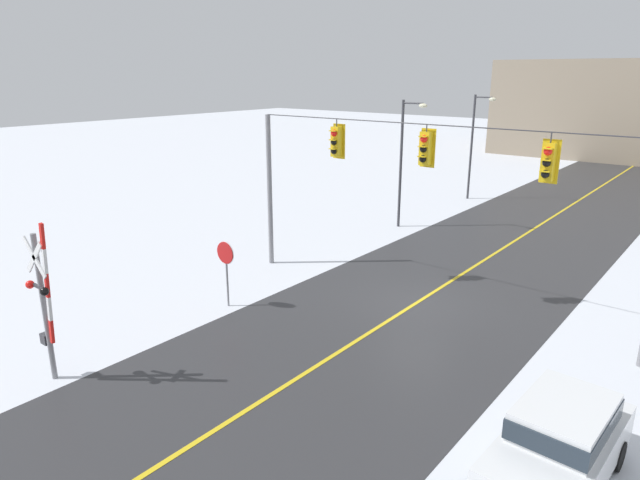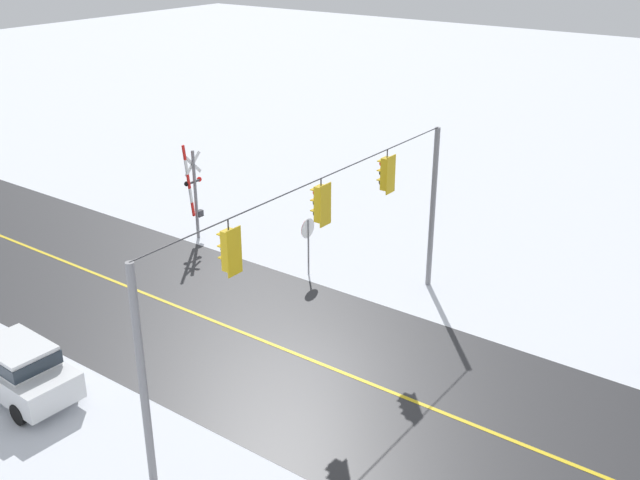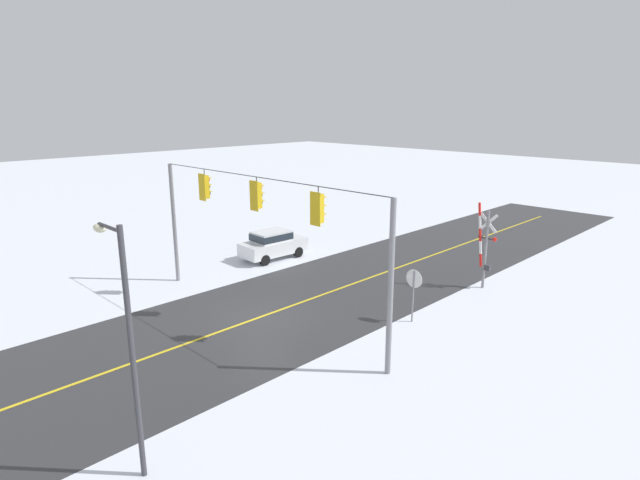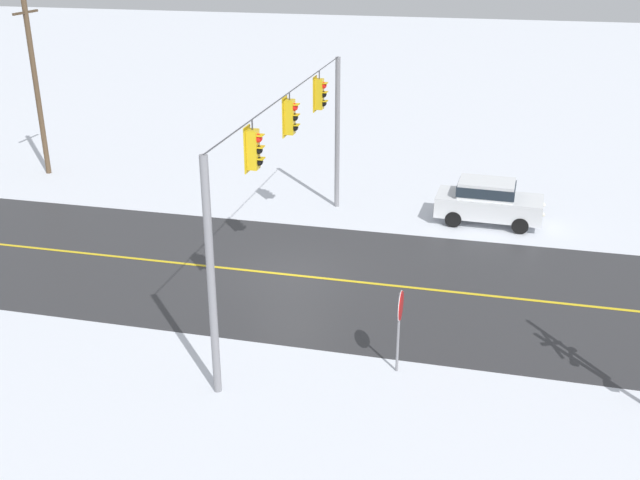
{
  "view_description": "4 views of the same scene",
  "coord_description": "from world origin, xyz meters",
  "views": [
    {
      "loc": [
        8.61,
        -16.28,
        7.79
      ],
      "look_at": [
        -2.24,
        -2.65,
        2.53
      ],
      "focal_mm": 31.22,
      "sensor_mm": 36.0,
      "label": 1
    },
    {
      "loc": [
        16.26,
        11.82,
        12.93
      ],
      "look_at": [
        -2.42,
        -1.82,
        2.99
      ],
      "focal_mm": 41.82,
      "sensor_mm": 36.0,
      "label": 2
    },
    {
      "loc": [
        -16.87,
        13.28,
        9.09
      ],
      "look_at": [
        -1.1,
        -2.59,
        3.24
      ],
      "focal_mm": 29.15,
      "sensor_mm": 36.0,
      "label": 3
    },
    {
      "loc": [
        -21.92,
        -6.29,
        10.85
      ],
      "look_at": [
        -3.15,
        -1.74,
        2.75
      ],
      "focal_mm": 41.87,
      "sensor_mm": 36.0,
      "label": 4
    }
  ],
  "objects": [
    {
      "name": "signal_span",
      "position": [
        0.06,
        -0.01,
        4.29
      ],
      "size": [
        14.2,
        0.47,
        6.22
      ],
      "color": "gray",
      "rests_on": "ground"
    },
    {
      "name": "lane_centre_line",
      "position": [
        0.0,
        6.0,
        0.01
      ],
      "size": [
        0.14,
        72.0,
        0.01
      ],
      "primitive_type": "cube",
      "color": "gold",
      "rests_on": "ground"
    },
    {
      "name": "parked_car_white",
      "position": [
        6.53,
        -6.21,
        0.95
      ],
      "size": [
        1.96,
        4.26,
        1.74
      ],
      "color": "white",
      "rests_on": "ground"
    },
    {
      "name": "road_asphalt",
      "position": [
        0.0,
        6.0,
        0.0
      ],
      "size": [
        9.0,
        80.0,
        0.01
      ],
      "primitive_type": "cube",
      "color": "#303033",
      "rests_on": "ground"
    },
    {
      "name": "ground_plane",
      "position": [
        0.0,
        0.0,
        0.0
      ],
      "size": [
        160.0,
        160.0,
        0.0
      ],
      "primitive_type": "plane",
      "color": "silver"
    },
    {
      "name": "railroad_crossing",
      "position": [
        -5.03,
        -10.45,
        2.25
      ],
      "size": [
        1.06,
        0.31,
        4.36
      ],
      "color": "gray",
      "rests_on": "ground"
    },
    {
      "name": "stop_sign",
      "position": [
        -5.02,
        -4.3,
        1.71
      ],
      "size": [
        0.8,
        0.09,
        2.35
      ],
      "color": "gray",
      "rests_on": "ground"
    },
    {
      "name": "streetlamp_near",
      "position": [
        -5.59,
        8.46,
        3.92
      ],
      "size": [
        1.39,
        0.28,
        6.5
      ],
      "color": "#38383D",
      "rests_on": "ground"
    }
  ]
}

